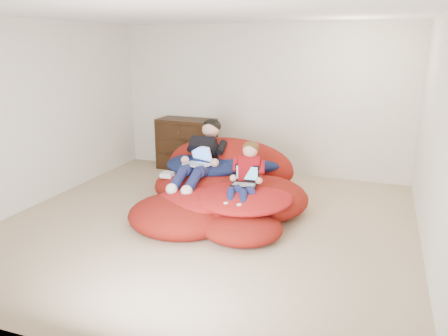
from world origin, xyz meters
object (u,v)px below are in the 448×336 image
laptop_white (199,159)px  laptop_black (245,179)px  dresser (186,144)px  younger_boy (246,173)px  beanbag_pile (223,188)px  older_boy (202,153)px

laptop_white → laptop_black: size_ratio=1.30×
dresser → younger_boy: bearing=-49.0°
beanbag_pile → laptop_black: bearing=-40.0°
beanbag_pile → younger_boy: size_ratio=2.86×
older_boy → younger_boy: (0.79, -0.49, -0.08)m
beanbag_pile → younger_boy: younger_boy is taller
laptop_white → older_boy: bearing=90.0°
laptop_white → beanbag_pile: bearing=-3.6°
laptop_white → laptop_black: (0.79, -0.39, -0.09)m
dresser → beanbag_pile: 2.07m
dresser → younger_boy: (1.71, -1.97, 0.18)m
older_boy → younger_boy: older_boy is taller
younger_boy → laptop_black: 0.07m
dresser → younger_boy: size_ratio=1.19×
laptop_black → dresser: bearing=130.7°
younger_boy → laptop_black: (0.00, -0.02, -0.07)m
older_boy → laptop_black: (0.79, -0.51, -0.15)m
beanbag_pile → laptop_white: size_ratio=6.10×
older_boy → beanbag_pile: bearing=-21.7°
dresser → laptop_black: size_ratio=3.29×
beanbag_pile → older_boy: older_boy is taller
older_boy → laptop_black: bearing=-32.6°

